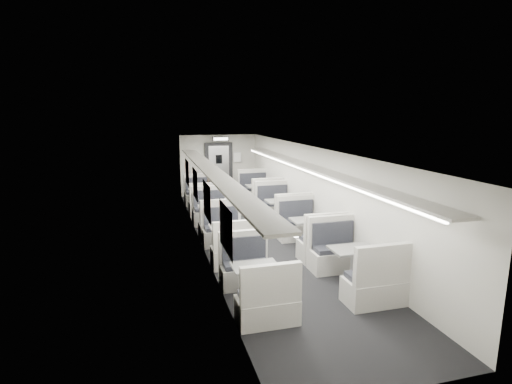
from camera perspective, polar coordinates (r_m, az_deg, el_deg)
room at (r=10.22m, az=0.46°, el=-0.46°), size 3.24×12.24×2.64m
booth_left_a at (r=13.71m, az=-7.73°, el=-1.02°), size 1.02×2.07×1.11m
booth_left_b at (r=11.22m, az=-5.96°, el=-3.76°), size 1.04×2.11×1.13m
booth_left_c at (r=9.43m, az=-4.07°, el=-6.82°), size 0.98×2.00×1.07m
booth_left_d at (r=7.18m, az=-0.10°, el=-12.89°), size 0.97×1.97×1.05m
booth_right_a at (r=13.90m, az=0.57°, el=-0.59°), size 1.12×2.27×1.21m
booth_right_b at (r=11.73m, az=3.70°, el=-2.97°), size 1.08×2.19×1.17m
booth_right_c at (r=9.88m, az=7.57°, el=-5.89°), size 1.05×2.12×1.14m
booth_right_d at (r=8.04m, az=13.67°, el=-10.26°), size 1.05×2.14×1.14m
passenger at (r=13.20m, az=-6.05°, el=0.54°), size 0.69×0.56×1.64m
window_a at (r=13.23m, az=-9.79°, el=2.78°), size 0.02×1.18×0.84m
window_b at (r=11.07m, az=-8.68°, el=1.13°), size 0.02×1.18×0.84m
window_c at (r=8.93m, az=-7.02°, el=-1.31°), size 0.02×1.18×0.84m
window_d at (r=6.83m, az=-4.32°, el=-5.28°), size 0.02×1.18×0.84m
luggage_rack_left at (r=9.54m, az=-6.26°, el=2.99°), size 0.46×10.40×0.09m
luggage_rack_right at (r=10.22m, az=7.67°, el=3.52°), size 0.46×10.40×0.09m
vestibule_door at (r=15.95m, az=-5.32°, el=3.24°), size 1.10×0.13×2.10m
exit_sign at (r=15.34m, az=-5.09°, el=7.58°), size 0.62×0.12×0.16m
wall_notice at (r=16.03m, az=-2.69°, el=4.98°), size 0.32×0.02×0.40m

